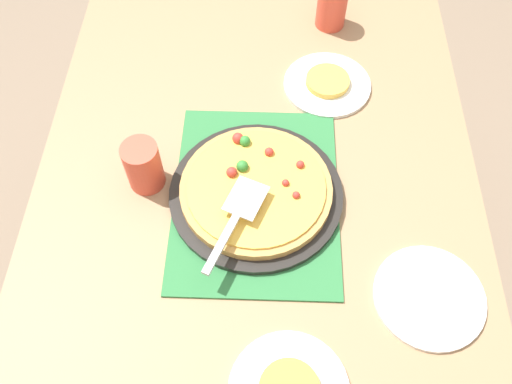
# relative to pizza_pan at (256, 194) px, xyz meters

# --- Properties ---
(ground_plane) EXTENTS (8.00, 8.00, 0.00)m
(ground_plane) POSITION_rel_pizza_pan_xyz_m (0.00, 0.00, -0.76)
(ground_plane) COLOR #84705B
(dining_table) EXTENTS (1.40, 1.00, 0.75)m
(dining_table) POSITION_rel_pizza_pan_xyz_m (0.00, 0.00, -0.12)
(dining_table) COLOR #9E7A56
(dining_table) RESTS_ON ground_plane
(placemat) EXTENTS (0.48, 0.36, 0.01)m
(placemat) POSITION_rel_pizza_pan_xyz_m (0.00, 0.00, -0.01)
(placemat) COLOR #2D753D
(placemat) RESTS_ON dining_table
(pizza_pan) EXTENTS (0.38, 0.38, 0.01)m
(pizza_pan) POSITION_rel_pizza_pan_xyz_m (0.00, 0.00, 0.00)
(pizza_pan) COLOR black
(pizza_pan) RESTS_ON placemat
(pizza) EXTENTS (0.33, 0.33, 0.05)m
(pizza) POSITION_rel_pizza_pan_xyz_m (-0.00, -0.00, 0.02)
(pizza) COLOR tan
(pizza) RESTS_ON pizza_pan
(plate_far_right) EXTENTS (0.22, 0.22, 0.01)m
(plate_far_right) POSITION_rel_pizza_pan_xyz_m (-0.34, 0.17, -0.01)
(plate_far_right) COLOR white
(plate_far_right) RESTS_ON dining_table
(plate_side) EXTENTS (0.22, 0.22, 0.01)m
(plate_side) POSITION_rel_pizza_pan_xyz_m (0.22, 0.35, -0.01)
(plate_side) COLOR white
(plate_side) RESTS_ON dining_table
(served_slice_right) EXTENTS (0.11, 0.11, 0.02)m
(served_slice_right) POSITION_rel_pizza_pan_xyz_m (-0.34, 0.17, 0.01)
(served_slice_right) COLOR #EAB747
(served_slice_right) RESTS_ON plate_far_right
(cup_near) EXTENTS (0.08, 0.08, 0.12)m
(cup_near) POSITION_rel_pizza_pan_xyz_m (-0.03, -0.24, 0.05)
(cup_near) COLOR #E04C38
(cup_near) RESTS_ON dining_table
(cup_corner) EXTENTS (0.08, 0.08, 0.12)m
(cup_corner) POSITION_rel_pizza_pan_xyz_m (-0.57, 0.18, 0.05)
(cup_corner) COLOR #E04C38
(cup_corner) RESTS_ON dining_table
(pizza_server) EXTENTS (0.23, 0.13, 0.01)m
(pizza_server) POSITION_rel_pizza_pan_xyz_m (0.09, -0.04, 0.05)
(pizza_server) COLOR silver
(pizza_server) RESTS_ON pizza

